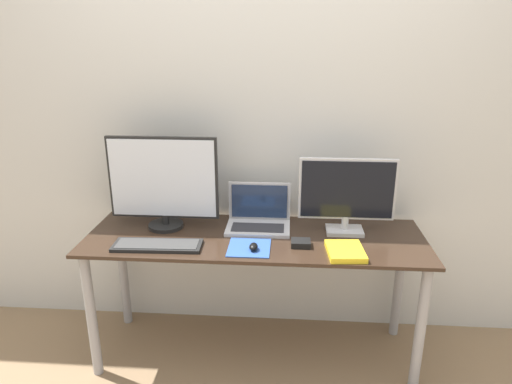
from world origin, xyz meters
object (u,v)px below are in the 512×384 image
Objects in this scene: monitor_left at (163,182)px; book at (345,251)px; laptop at (259,217)px; power_brick at (301,243)px; monitor_right at (347,194)px; mouse at (254,247)px; keyboard at (157,245)px.

book is at bearing -15.49° from monitor_left.
power_brick is at bearing -45.58° from laptop.
monitor_right reaches higher than mouse.
laptop is 1.52× the size of book.
laptop is at bearing 134.42° from power_brick.
laptop reaches higher than book.
monitor_left is 1.71× the size of laptop.
mouse is 0.43m from book.
book is 0.22m from power_brick.
monitor_right is at bearing -5.39° from laptop.
mouse is (-0.45, -0.25, -0.19)m from monitor_right.
keyboard is (0.02, -0.24, -0.24)m from monitor_left.
monitor_left is 1.32× the size of keyboard.
book is (0.89, -0.01, 0.00)m from keyboard.
mouse is at bearing -27.48° from monitor_left.
monitor_right is 0.32m from book.
keyboard is 6.56× the size of mouse.
book is 2.34× the size of power_brick.
keyboard is 1.97× the size of book.
keyboard is (-0.92, -0.24, -0.20)m from monitor_right.
laptop is 0.77× the size of keyboard.
book is (0.42, -0.30, -0.04)m from laptop.
monitor_right is 1.13× the size of keyboard.
mouse is (0.49, -0.25, -0.23)m from monitor_left.
laptop is at bearing 174.61° from monitor_right.
mouse is at bearing -150.75° from monitor_right.
monitor_right is 1.46× the size of laptop.
power_brick is (-0.23, -0.18, -0.20)m from monitor_right.
laptop is 3.55× the size of power_brick.
laptop reaches higher than power_brick.
power_brick is (0.71, -0.18, -0.23)m from monitor_left.
book is at bearing -34.85° from laptop.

